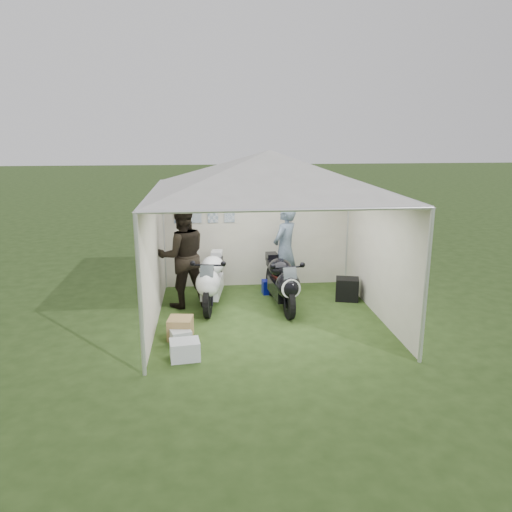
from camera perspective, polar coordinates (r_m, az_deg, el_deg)
The scene contains 11 objects.
ground at distance 9.18m, azimuth 1.45°, elevation -7.03°, with size 80.00×80.00×0.00m, color #253B15.
canopy_tent at distance 8.61m, azimuth 1.52°, elevation 9.22°, with size 5.66×5.66×3.00m.
motorcycle_white at distance 9.60m, azimuth -5.09°, elevation -2.64°, with size 0.62×1.99×0.98m.
motorcycle_black at distance 9.48m, azimuth 2.96°, elevation -2.88°, with size 0.54×1.96×0.96m.
paddock_stand at distance 10.43m, azimuth 1.77°, elevation -3.53°, with size 0.38×0.24×0.28m, color #0E17C6.
person_dark_jacket at distance 9.58m, azimuth -8.43°, elevation 0.03°, with size 0.97×0.76×2.00m, color black.
person_blue_jacket at distance 10.29m, azimuth 3.32°, elevation 0.73°, with size 0.68×0.44×1.85m, color slate.
equipment_box at distance 10.18m, azimuth 10.36°, elevation -3.74°, with size 0.45×0.36×0.45m, color black.
crate_0 at distance 7.64m, azimuth -8.13°, elevation -10.58°, with size 0.44×0.34×0.29m, color silver.
crate_1 at distance 8.36m, azimuth -8.63°, elevation -8.13°, with size 0.38×0.38×0.34m, color olive.
crate_2 at distance 8.16m, azimuth -8.57°, elevation -9.15°, with size 0.31×0.26×0.23m, color silver.
Camera 1 is at (-1.08, -8.47, 3.35)m, focal length 35.00 mm.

